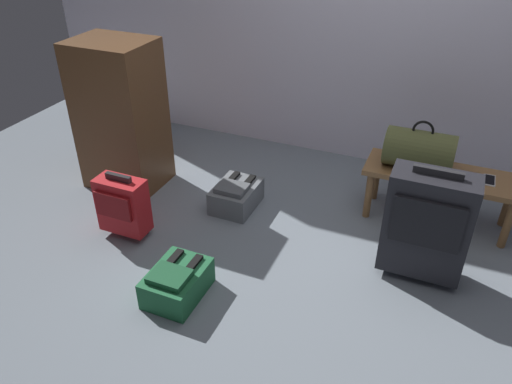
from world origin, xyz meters
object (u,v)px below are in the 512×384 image
Objects in this scene: suitcase_upright_charcoal at (427,224)px; suitcase_small_red at (122,205)px; backpack_grey at (236,195)px; backpack_green at (177,282)px; duffel_bag_olive at (419,150)px; bench at (442,180)px; side_cabinet at (121,116)px; cell_phone at (489,180)px.

suitcase_small_red is (-1.83, -0.36, -0.13)m from suitcase_upright_charcoal.
suitcase_upright_charcoal is at bearing -10.42° from backpack_grey.
suitcase_small_red reaches higher than backpack_green.
duffel_bag_olive is 1.16× the size of backpack_green.
bench is 1.39× the size of suitcase_upright_charcoal.
bench is 2.27× the size of duffel_bag_olive.
suitcase_small_red is 1.21× the size of backpack_green.
duffel_bag_olive is at bearing 10.27° from side_cabinet.
suitcase_small_red reaches higher than bench.
bench is at bearing 9.48° from side_cabinet.
suitcase_upright_charcoal is at bearing -92.53° from bench.
bench is 0.91× the size of side_cabinet.
bench is 6.94× the size of cell_phone.
backpack_green is (-1.22, -0.72, -0.28)m from suitcase_upright_charcoal.
side_cabinet is at bearing 179.83° from backpack_grey.
suitcase_small_red is at bearing -131.31° from backpack_grey.
suitcase_upright_charcoal is at bearing 30.33° from backpack_green.
bench is 2.30m from side_cabinet.
suitcase_small_red is at bearing -152.27° from bench.
suitcase_upright_charcoal reaches higher than suitcase_small_red.
backpack_green is (-1.53, -1.34, -0.29)m from cell_phone.
cell_phone is at bearing 13.40° from backpack_grey.
bench is at bearing 27.73° from suitcase_small_red.
side_cabinet reaches higher than cell_phone.
suitcase_small_red is at bearing 149.30° from backpack_green.
side_cabinet is (-2.23, 0.24, 0.18)m from suitcase_upright_charcoal.
suitcase_upright_charcoal is at bearing -6.22° from side_cabinet.
suitcase_upright_charcoal is 1.90× the size of backpack_grey.
cell_phone is at bearing 24.66° from suitcase_small_red.
duffel_bag_olive is 0.96× the size of suitcase_small_red.
backpack_green is at bearing -30.70° from suitcase_small_red.
cell_phone is 0.31× the size of suitcase_small_red.
duffel_bag_olive is at bearing 51.12° from backpack_green.
cell_phone reaches higher than bench.
suitcase_upright_charcoal is 1.57× the size of suitcase_small_red.
cell_phone is 0.13× the size of side_cabinet.
suitcase_upright_charcoal is 1.90× the size of backpack_green.
cell_phone reaches higher than backpack_grey.
suitcase_upright_charcoal is 1.36m from backpack_grey.
side_cabinet is (-2.08, -0.38, 0.04)m from duffel_bag_olive.
duffel_bag_olive is at bearing -179.36° from cell_phone.
suitcase_upright_charcoal is 0.66× the size of side_cabinet.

